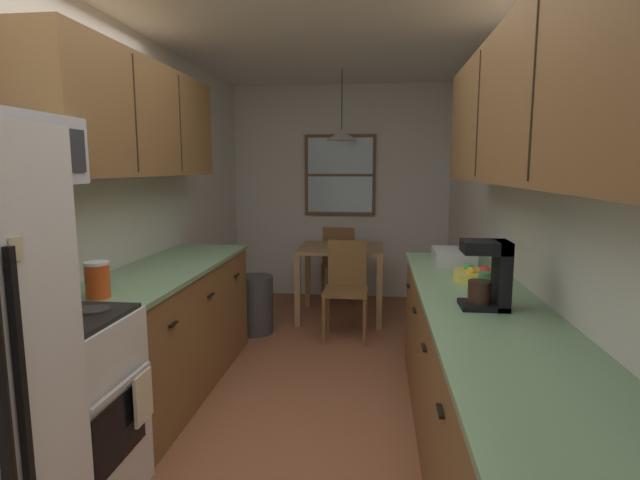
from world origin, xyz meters
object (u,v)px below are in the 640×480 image
Objects in this scene: trash_bin at (255,305)px; microwave_over_range at (6,149)px; dish_rack at (454,256)px; table_serving_bowl at (348,245)px; mug_by_coffeemaker at (486,281)px; storage_canister at (97,280)px; fruit_bowl at (475,275)px; coffee_maker at (491,273)px; dining_chair_near at (346,284)px; dining_table at (341,259)px; stove_range at (53,414)px; dining_chair_far at (340,260)px.

microwave_over_range is at bearing -99.08° from trash_bin.
table_serving_bowl is (-0.84, 1.48, -0.16)m from dish_rack.
mug_by_coffeemaker is 0.64× the size of table_serving_bowl.
microwave_over_range is 2.75m from dish_rack.
storage_canister is 0.73× the size of fruit_bowl.
coffee_maker is at bearing -72.21° from table_serving_bowl.
dish_rack reaches higher than dining_chair_near.
trash_bin is 3.15× the size of table_serving_bowl.
dining_table is 1.56× the size of trash_bin.
stove_range is 2.80m from dining_chair_near.
storage_canister reaches higher than table_serving_bowl.
dining_table is at bearing 150.74° from table_serving_bowl.
coffee_maker is at bearing 1.07° from storage_canister.
table_serving_bowl is (0.08, -0.04, 0.16)m from dining_table.
fruit_bowl reaches higher than dining_table.
mug_by_coffeemaker reaches higher than dining_chair_far.
dining_table is at bearing 112.83° from mug_by_coffeemaker.
stove_range is 3.32m from table_serving_bowl.
microwave_over_range reaches higher than dining_chair_far.
coffee_maker is (0.97, -3.27, 0.57)m from dining_chair_far.
dining_chair_far is 2.65× the size of dish_rack.
table_serving_bowl is at bearing 67.85° from microwave_over_range.
dish_rack is (1.70, -0.92, 0.67)m from trash_bin.
dining_chair_far is 1.41m from trash_bin.
dining_chair_near is 5.12× the size of table_serving_bowl.
stove_range is at bearing -114.64° from dining_chair_near.
dining_table reaches higher than trash_bin.
stove_range is 2.26m from mug_by_coffeemaker.
dining_chair_far is 2.90m from fruit_bowl.
fruit_bowl is 1.50× the size of table_serving_bowl.
dish_rack is at bearing 39.23° from stove_range.
fruit_bowl is (1.01, -2.68, 0.44)m from dining_chair_far.
trash_bin is 1.67× the size of coffee_maker.
dish_rack is at bearing -65.40° from dining_chair_far.
mug_by_coffeemaker is 2.45m from table_serving_bowl.
mug_by_coffeemaker reaches higher than trash_bin.
stove_range is 3.33× the size of coffee_maker.
microwave_over_range is 3.08× the size of storage_canister.
storage_canister reaches higher than mug_by_coffeemaker.
storage_canister is 2.09m from mug_by_coffeemaker.
dining_chair_near reaches higher than trash_bin.
dining_chair_near is at bearing -87.96° from table_serving_bowl.
fruit_bowl is at bearing -85.24° from dish_rack.
trash_bin is at bearing 139.55° from fruit_bowl.
mug_by_coffeemaker is (1.02, -2.91, 0.45)m from dining_chair_far.
dish_rack reaches higher than dining_table.
dining_table is (1.07, 3.14, 0.16)m from stove_range.
trash_bin is (0.29, 2.55, -0.19)m from stove_range.
dining_chair_near is 2.65× the size of dish_rack.
trash_bin is at bearing 151.43° from dish_rack.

